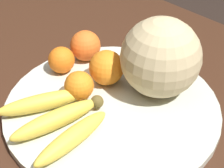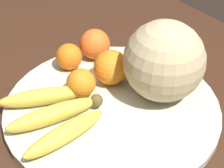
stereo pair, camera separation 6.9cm
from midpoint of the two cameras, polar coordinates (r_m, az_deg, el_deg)
The scene contains 8 objects.
kitchen_table at distance 0.79m, azimuth 0.99°, elevation -9.26°, with size 1.57×0.94×0.76m.
fruit_bowl at distance 0.73m, azimuth 2.72°, elevation -3.65°, with size 0.42×0.42×0.02m.
melon at distance 0.71m, azimuth 10.71°, elevation 3.37°, with size 0.16×0.16×0.16m.
banana_bunch at distance 0.68m, azimuth -5.97°, elevation -4.65°, with size 0.18×0.19×0.03m.
orange_front_left at distance 0.80m, azimuth -4.14°, elevation 4.10°, with size 0.06×0.06×0.06m.
orange_front_right at distance 0.73m, azimuth -2.05°, elevation 0.04°, with size 0.06×0.06×0.06m.
orange_mid_center at distance 0.83m, azimuth -0.27°, elevation 6.01°, with size 0.07×0.07×0.07m.
orange_back_left at distance 0.76m, azimuth 2.46°, elevation 2.46°, with size 0.07×0.07×0.07m.
Camera 2 is at (0.44, -0.31, 1.25)m, focal length 60.00 mm.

